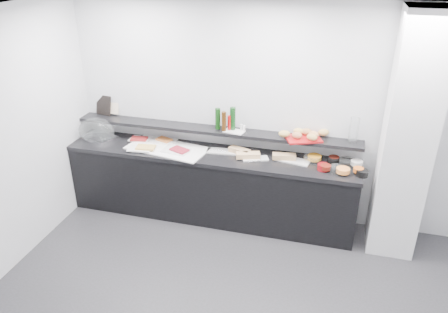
% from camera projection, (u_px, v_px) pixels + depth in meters
% --- Properties ---
extents(back_wall, '(5.00, 0.02, 2.70)m').
position_uv_depth(back_wall, '(272.00, 115.00, 5.24)').
color(back_wall, silver).
rests_on(back_wall, ground).
extents(ceiling, '(5.00, 5.00, 0.00)m').
position_uv_depth(ceiling, '(232.00, 27.00, 2.92)').
color(ceiling, white).
rests_on(ceiling, back_wall).
extents(column, '(0.50, 0.50, 2.70)m').
position_uv_depth(column, '(408.00, 140.00, 4.59)').
color(column, silver).
rests_on(column, ground).
extents(buffet_cabinet, '(3.60, 0.60, 0.85)m').
position_uv_depth(buffet_cabinet, '(210.00, 187.00, 5.55)').
color(buffet_cabinet, black).
rests_on(buffet_cabinet, ground).
extents(counter_top, '(3.62, 0.62, 0.05)m').
position_uv_depth(counter_top, '(210.00, 155.00, 5.36)').
color(counter_top, black).
rests_on(counter_top, buffet_cabinet).
extents(wall_shelf, '(3.60, 0.25, 0.04)m').
position_uv_depth(wall_shelf, '(214.00, 130.00, 5.40)').
color(wall_shelf, black).
rests_on(wall_shelf, back_wall).
extents(cloche_base, '(0.51, 0.43, 0.04)m').
position_uv_depth(cloche_base, '(100.00, 137.00, 5.73)').
color(cloche_base, silver).
rests_on(cloche_base, counter_top).
extents(cloche_dome, '(0.53, 0.42, 0.34)m').
position_uv_depth(cloche_dome, '(97.00, 131.00, 5.66)').
color(cloche_dome, silver).
rests_on(cloche_dome, cloche_base).
extents(linen_runner, '(1.07, 0.64, 0.01)m').
position_uv_depth(linen_runner, '(167.00, 148.00, 5.45)').
color(linen_runner, white).
rests_on(linen_runner, counter_top).
extents(platter_meat_a, '(0.28, 0.19, 0.01)m').
position_uv_depth(platter_meat_a, '(141.00, 139.00, 5.66)').
color(platter_meat_a, white).
rests_on(platter_meat_a, linen_runner).
extents(food_meat_a, '(0.22, 0.16, 0.02)m').
position_uv_depth(food_meat_a, '(139.00, 139.00, 5.63)').
color(food_meat_a, maroon).
rests_on(food_meat_a, platter_meat_a).
extents(platter_salmon, '(0.34, 0.23, 0.01)m').
position_uv_depth(platter_salmon, '(163.00, 141.00, 5.62)').
color(platter_salmon, white).
rests_on(platter_salmon, linen_runner).
extents(food_salmon, '(0.22, 0.18, 0.02)m').
position_uv_depth(food_salmon, '(164.00, 139.00, 5.61)').
color(food_salmon, '#C86628').
rests_on(food_salmon, platter_salmon).
extents(platter_cheese, '(0.31, 0.23, 0.01)m').
position_uv_depth(platter_cheese, '(140.00, 149.00, 5.41)').
color(platter_cheese, white).
rests_on(platter_cheese, linen_runner).
extents(food_cheese, '(0.25, 0.18, 0.02)m').
position_uv_depth(food_cheese, '(146.00, 147.00, 5.40)').
color(food_cheese, '#D9AD54').
rests_on(food_cheese, platter_cheese).
extents(platter_meat_b, '(0.35, 0.26, 0.01)m').
position_uv_depth(platter_meat_b, '(176.00, 150.00, 5.36)').
color(platter_meat_b, white).
rests_on(platter_meat_b, linen_runner).
extents(food_meat_b, '(0.25, 0.21, 0.02)m').
position_uv_depth(food_meat_b, '(179.00, 150.00, 5.33)').
color(food_meat_b, maroon).
rests_on(food_meat_b, platter_meat_b).
extents(sandwich_plate_left, '(0.39, 0.20, 0.01)m').
position_uv_depth(sandwich_plate_left, '(222.00, 151.00, 5.37)').
color(sandwich_plate_left, silver).
rests_on(sandwich_plate_left, counter_top).
extents(sandwich_food_left, '(0.28, 0.19, 0.06)m').
position_uv_depth(sandwich_food_left, '(240.00, 151.00, 5.30)').
color(sandwich_food_left, tan).
rests_on(sandwich_food_left, sandwich_plate_left).
extents(tongs_left, '(0.16, 0.04, 0.01)m').
position_uv_depth(tongs_left, '(220.00, 151.00, 5.36)').
color(tongs_left, '#B5B7BC').
rests_on(tongs_left, sandwich_plate_left).
extents(sandwich_plate_mid, '(0.33, 0.23, 0.01)m').
position_uv_depth(sandwich_plate_mid, '(255.00, 159.00, 5.19)').
color(sandwich_plate_mid, silver).
rests_on(sandwich_plate_mid, counter_top).
extents(sandwich_food_mid, '(0.30, 0.19, 0.06)m').
position_uv_depth(sandwich_food_mid, '(248.00, 155.00, 5.19)').
color(sandwich_food_mid, tan).
rests_on(sandwich_food_mid, sandwich_plate_mid).
extents(tongs_mid, '(0.14, 0.09, 0.01)m').
position_uv_depth(tongs_mid, '(255.00, 161.00, 5.10)').
color(tongs_mid, '#B9BCC0').
rests_on(tongs_mid, sandwich_plate_mid).
extents(sandwich_plate_right, '(0.42, 0.24, 0.01)m').
position_uv_depth(sandwich_plate_right, '(293.00, 160.00, 5.14)').
color(sandwich_plate_right, silver).
rests_on(sandwich_plate_right, counter_top).
extents(sandwich_food_right, '(0.29, 0.15, 0.06)m').
position_uv_depth(sandwich_food_right, '(284.00, 156.00, 5.15)').
color(sandwich_food_right, tan).
rests_on(sandwich_food_right, sandwich_plate_right).
extents(tongs_right, '(0.16, 0.03, 0.01)m').
position_uv_depth(tongs_right, '(287.00, 158.00, 5.17)').
color(tongs_right, '#A8ABAF').
rests_on(tongs_right, sandwich_plate_right).
extents(bowl_glass_fruit, '(0.22, 0.22, 0.07)m').
position_uv_depth(bowl_glass_fruit, '(312.00, 159.00, 5.11)').
color(bowl_glass_fruit, white).
rests_on(bowl_glass_fruit, counter_top).
extents(fill_glass_fruit, '(0.21, 0.21, 0.05)m').
position_uv_depth(fill_glass_fruit, '(314.00, 157.00, 5.13)').
color(fill_glass_fruit, '#FAA122').
rests_on(fill_glass_fruit, bowl_glass_fruit).
extents(bowl_black_jam, '(0.14, 0.14, 0.07)m').
position_uv_depth(bowl_black_jam, '(333.00, 161.00, 5.07)').
color(bowl_black_jam, black).
rests_on(bowl_black_jam, counter_top).
extents(fill_black_jam, '(0.14, 0.14, 0.05)m').
position_uv_depth(fill_black_jam, '(334.00, 159.00, 5.10)').
color(fill_black_jam, '#54150C').
rests_on(fill_black_jam, bowl_black_jam).
extents(bowl_glass_cream, '(0.23, 0.23, 0.07)m').
position_uv_depth(bowl_glass_cream, '(348.00, 162.00, 5.04)').
color(bowl_glass_cream, white).
rests_on(bowl_glass_cream, counter_top).
extents(fill_glass_cream, '(0.15, 0.15, 0.05)m').
position_uv_depth(fill_glass_cream, '(357.00, 163.00, 5.00)').
color(fill_glass_cream, white).
rests_on(fill_glass_cream, bowl_glass_cream).
extents(bowl_red_jam, '(0.13, 0.13, 0.07)m').
position_uv_depth(bowl_red_jam, '(323.00, 167.00, 4.93)').
color(bowl_red_jam, maroon).
rests_on(bowl_red_jam, counter_top).
extents(fill_red_jam, '(0.12, 0.12, 0.05)m').
position_uv_depth(fill_red_jam, '(326.00, 167.00, 4.90)').
color(fill_red_jam, '#5E160D').
rests_on(fill_red_jam, bowl_red_jam).
extents(bowl_glass_salmon, '(0.19, 0.19, 0.07)m').
position_uv_depth(bowl_glass_salmon, '(336.00, 169.00, 4.89)').
color(bowl_glass_salmon, white).
rests_on(bowl_glass_salmon, counter_top).
extents(fill_glass_salmon, '(0.19, 0.19, 0.05)m').
position_uv_depth(fill_glass_salmon, '(343.00, 170.00, 4.83)').
color(fill_glass_salmon, '#F8903C').
rests_on(fill_glass_salmon, bowl_glass_salmon).
extents(bowl_black_fruit, '(0.14, 0.14, 0.07)m').
position_uv_depth(bowl_black_fruit, '(362.00, 173.00, 4.80)').
color(bowl_black_fruit, black).
rests_on(bowl_black_fruit, counter_top).
extents(fill_black_fruit, '(0.12, 0.12, 0.05)m').
position_uv_depth(fill_black_fruit, '(358.00, 170.00, 4.84)').
color(fill_black_fruit, orange).
rests_on(fill_black_fruit, bowl_black_fruit).
extents(framed_print, '(0.24, 0.12, 0.26)m').
position_uv_depth(framed_print, '(104.00, 105.00, 5.79)').
color(framed_print, black).
rests_on(framed_print, wall_shelf).
extents(print_art, '(0.16, 0.05, 0.22)m').
position_uv_depth(print_art, '(113.00, 106.00, 5.77)').
color(print_art, beige).
rests_on(print_art, framed_print).
extents(condiment_tray, '(0.27, 0.19, 0.01)m').
position_uv_depth(condiment_tray, '(234.00, 131.00, 5.30)').
color(condiment_tray, white).
rests_on(condiment_tray, wall_shelf).
extents(bottle_green_a, '(0.08, 0.08, 0.26)m').
position_uv_depth(bottle_green_a, '(218.00, 119.00, 5.31)').
color(bottle_green_a, '#0E350E').
rests_on(bottle_green_a, condiment_tray).
extents(bottle_brown, '(0.07, 0.07, 0.24)m').
position_uv_depth(bottle_brown, '(224.00, 121.00, 5.26)').
color(bottle_brown, '#3A210A').
rests_on(bottle_brown, condiment_tray).
extents(bottle_green_b, '(0.08, 0.08, 0.28)m').
position_uv_depth(bottle_green_b, '(233.00, 119.00, 5.28)').
color(bottle_green_b, '#0E3613').
rests_on(bottle_green_b, condiment_tray).
extents(bottle_hot, '(0.04, 0.04, 0.18)m').
position_uv_depth(bottle_hot, '(229.00, 123.00, 5.30)').
color(bottle_hot, '#B30D0C').
rests_on(bottle_hot, condiment_tray).
extents(shaker_salt, '(0.03, 0.03, 0.07)m').
position_uv_depth(shaker_salt, '(244.00, 128.00, 5.28)').
color(shaker_salt, white).
rests_on(shaker_salt, condiment_tray).
extents(shaker_pepper, '(0.03, 0.03, 0.07)m').
position_uv_depth(shaker_pepper, '(241.00, 127.00, 5.32)').
color(shaker_pepper, silver).
rests_on(shaker_pepper, condiment_tray).
extents(bread_tray, '(0.47, 0.41, 0.02)m').
position_uv_depth(bread_tray, '(303.00, 139.00, 5.09)').
color(bread_tray, '#A51115').
rests_on(bread_tray, wall_shelf).
extents(bread_roll_nw, '(0.12, 0.08, 0.08)m').
position_uv_depth(bread_roll_nw, '(299.00, 131.00, 5.16)').
color(bread_roll_nw, gold).
rests_on(bread_roll_nw, bread_tray).
extents(bread_roll_n, '(0.14, 0.10, 0.08)m').
position_uv_depth(bread_roll_n, '(307.00, 132.00, 5.15)').
color(bread_roll_n, '#AE7442').
rests_on(bread_roll_n, bread_tray).
extents(bread_roll_ne, '(0.15, 0.12, 0.08)m').
position_uv_depth(bread_roll_ne, '(324.00, 132.00, 5.13)').
color(bread_roll_ne, tan).
rests_on(bread_roll_ne, bread_tray).
extents(bread_roll_sw, '(0.15, 0.11, 0.08)m').
position_uv_depth(bread_roll_sw, '(284.00, 134.00, 5.09)').
color(bread_roll_sw, tan).
rests_on(bread_roll_sw, bread_tray).
extents(bread_roll_s, '(0.13, 0.09, 0.08)m').
position_uv_depth(bread_roll_s, '(297.00, 135.00, 5.05)').
color(bread_roll_s, '#B87346').
rests_on(bread_roll_s, bread_tray).
extents(bread_roll_se, '(0.15, 0.12, 0.08)m').
position_uv_depth(bread_roll_se, '(312.00, 137.00, 5.00)').
color(bread_roll_se, '#BB8C47').
rests_on(bread_roll_se, bread_tray).
extents(bread_roll_mide, '(0.14, 0.12, 0.08)m').
position_uv_depth(bread_roll_mide, '(314.00, 134.00, 5.07)').
color(bread_roll_mide, tan).
rests_on(bread_roll_mide, bread_tray).
extents(carafe, '(0.12, 0.12, 0.30)m').
position_uv_depth(carafe, '(354.00, 130.00, 4.95)').
color(carafe, white).
rests_on(carafe, wall_shelf).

